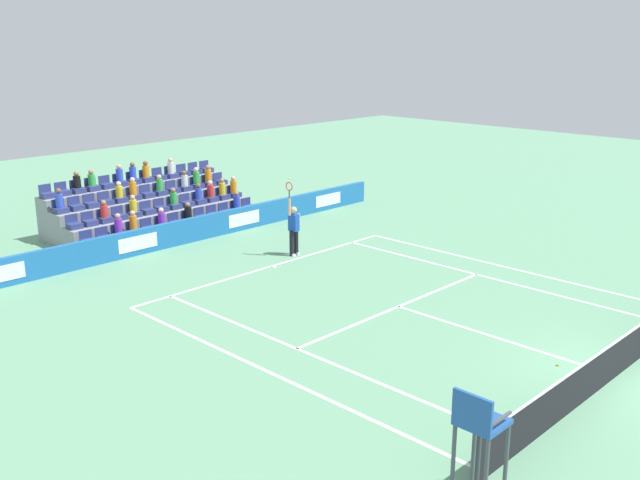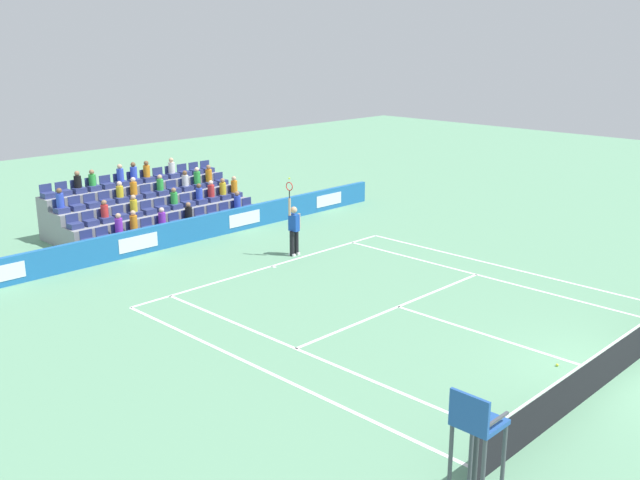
# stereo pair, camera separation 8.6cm
# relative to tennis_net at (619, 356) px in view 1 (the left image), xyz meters

# --- Properties ---
(ground_plane) EXTENTS (80.00, 80.00, 0.00)m
(ground_plane) POSITION_rel_tennis_net_xyz_m (0.00, 0.00, -0.49)
(ground_plane) COLOR #669E77
(line_baseline) EXTENTS (10.97, 0.10, 0.01)m
(line_baseline) POSITION_rel_tennis_net_xyz_m (0.00, -11.89, -0.49)
(line_baseline) COLOR white
(line_baseline) RESTS_ON ground
(line_service) EXTENTS (8.23, 0.10, 0.01)m
(line_service) POSITION_rel_tennis_net_xyz_m (0.00, -6.40, -0.49)
(line_service) COLOR white
(line_service) RESTS_ON ground
(line_centre_service) EXTENTS (0.10, 6.40, 0.01)m
(line_centre_service) POSITION_rel_tennis_net_xyz_m (0.00, -3.20, -0.49)
(line_centre_service) COLOR white
(line_centre_service) RESTS_ON ground
(line_singles_sideline_left) EXTENTS (0.10, 11.89, 0.01)m
(line_singles_sideline_left) POSITION_rel_tennis_net_xyz_m (4.12, -5.95, -0.49)
(line_singles_sideline_left) COLOR white
(line_singles_sideline_left) RESTS_ON ground
(line_singles_sideline_right) EXTENTS (0.10, 11.89, 0.01)m
(line_singles_sideline_right) POSITION_rel_tennis_net_xyz_m (-4.12, -5.95, -0.49)
(line_singles_sideline_right) COLOR white
(line_singles_sideline_right) RESTS_ON ground
(line_doubles_sideline_left) EXTENTS (0.10, 11.89, 0.01)m
(line_doubles_sideline_left) POSITION_rel_tennis_net_xyz_m (5.49, -5.95, -0.49)
(line_doubles_sideline_left) COLOR white
(line_doubles_sideline_left) RESTS_ON ground
(line_doubles_sideline_right) EXTENTS (0.10, 11.89, 0.01)m
(line_doubles_sideline_right) POSITION_rel_tennis_net_xyz_m (-5.49, -5.95, -0.49)
(line_doubles_sideline_right) COLOR white
(line_doubles_sideline_right) RESTS_ON ground
(line_centre_mark) EXTENTS (0.10, 0.20, 0.01)m
(line_centre_mark) POSITION_rel_tennis_net_xyz_m (0.00, -11.79, -0.49)
(line_centre_mark) COLOR white
(line_centre_mark) RESTS_ON ground
(sponsor_barrier) EXTENTS (19.67, 0.22, 0.93)m
(sponsor_barrier) POSITION_rel_tennis_net_xyz_m (0.00, -16.34, -0.03)
(sponsor_barrier) COLOR #1E66AD
(sponsor_barrier) RESTS_ON ground
(tennis_net) EXTENTS (11.97, 0.10, 1.07)m
(tennis_net) POSITION_rel_tennis_net_xyz_m (0.00, 0.00, 0.00)
(tennis_net) COLOR #33383D
(tennis_net) RESTS_ON ground
(tennis_player) EXTENTS (0.53, 0.38, 2.85)m
(tennis_player) POSITION_rel_tennis_net_xyz_m (-1.44, -12.28, 0.50)
(tennis_player) COLOR black
(tennis_player) RESTS_ON ground
(umpire_chair) EXTENTS (0.70, 0.70, 2.34)m
(umpire_chair) POSITION_rel_tennis_net_xyz_m (6.76, 0.48, 1.03)
(umpire_chair) COLOR #474C54
(umpire_chair) RESTS_ON ground
(stadium_stand) EXTENTS (8.06, 3.80, 2.58)m
(stadium_stand) POSITION_rel_tennis_net_xyz_m (-0.01, -19.27, 0.21)
(stadium_stand) COLOR gray
(stadium_stand) RESTS_ON ground
(loose_tennis_ball) EXTENTS (0.07, 0.07, 0.07)m
(loose_tennis_ball) POSITION_rel_tennis_net_xyz_m (0.45, -1.22, -0.46)
(loose_tennis_ball) COLOR #D1E533
(loose_tennis_ball) RESTS_ON ground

